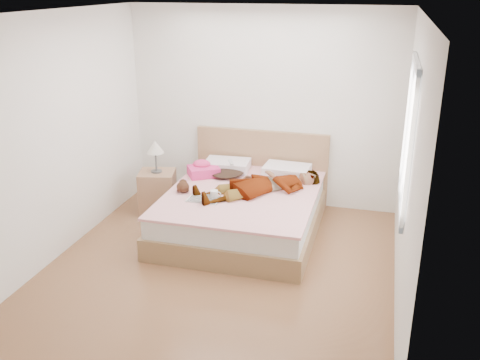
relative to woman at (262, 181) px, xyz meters
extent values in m
plane|color=#572F1B|center=(-0.21, -1.07, -0.62)|extent=(4.00, 4.00, 0.00)
imported|color=white|center=(0.00, 0.00, 0.00)|extent=(1.65, 1.52, 0.22)
ellipsoid|color=black|center=(-0.57, 0.45, -0.07)|extent=(0.57, 0.66, 0.09)
cube|color=silver|center=(-0.50, 0.40, 0.07)|extent=(0.09, 0.10, 0.05)
plane|color=white|center=(-0.21, -1.07, 1.98)|extent=(4.00, 4.00, 0.00)
plane|color=silver|center=(-0.21, 0.93, 0.68)|extent=(3.60, 0.00, 3.60)
plane|color=silver|center=(-0.21, -3.07, 0.68)|extent=(3.60, 0.00, 3.60)
plane|color=white|center=(-2.01, -1.07, 0.68)|extent=(0.00, 4.00, 4.00)
plane|color=silver|center=(1.59, -1.07, 0.68)|extent=(0.00, 4.00, 4.00)
cube|color=white|center=(1.57, -0.77, 0.88)|extent=(0.02, 1.10, 1.30)
cube|color=silver|center=(1.57, -1.35, 0.88)|extent=(0.04, 0.06, 1.42)
cube|color=silver|center=(1.57, -0.19, 0.88)|extent=(0.04, 0.06, 1.42)
cube|color=silver|center=(1.57, -0.77, 0.20)|extent=(0.04, 1.22, 0.06)
cube|color=silver|center=(1.57, -0.77, 1.56)|extent=(0.04, 1.22, 0.06)
cube|color=silver|center=(1.56, -0.77, 0.88)|extent=(0.03, 0.04, 1.30)
cube|color=brown|center=(-0.21, -0.12, -0.49)|extent=(1.78, 2.08, 0.26)
cube|color=silver|center=(-0.21, -0.12, -0.25)|extent=(1.70, 2.00, 0.22)
cube|color=white|center=(-0.21, -0.12, -0.13)|extent=(1.74, 2.04, 0.03)
cube|color=brown|center=(-0.21, 0.89, -0.12)|extent=(1.80, 0.07, 1.00)
cube|color=silver|center=(-0.61, 0.60, -0.05)|extent=(0.61, 0.44, 0.13)
cube|color=white|center=(0.19, 0.60, -0.05)|extent=(0.60, 0.43, 0.13)
cube|color=#D53964|center=(-0.84, 0.30, -0.05)|extent=(0.48, 0.46, 0.12)
ellipsoid|color=#FF458B|center=(-0.87, 0.34, 0.03)|extent=(0.25, 0.21, 0.11)
cube|color=white|center=(-0.57, -0.46, -0.11)|extent=(0.38, 0.25, 0.01)
cube|color=white|center=(-0.67, -0.46, -0.10)|extent=(0.19, 0.25, 0.02)
cube|color=black|center=(-0.47, -0.46, -0.10)|extent=(0.19, 0.25, 0.02)
cylinder|color=white|center=(-0.47, -0.40, -0.06)|extent=(0.10, 0.10, 0.10)
torus|color=silver|center=(-0.42, -0.39, -0.06)|extent=(0.07, 0.03, 0.07)
cylinder|color=black|center=(-0.47, -0.40, -0.02)|extent=(0.09, 0.09, 0.00)
ellipsoid|color=black|center=(-0.89, -0.30, -0.05)|extent=(0.20, 0.21, 0.13)
ellipsoid|color=beige|center=(-0.88, -0.32, -0.04)|extent=(0.11, 0.11, 0.06)
sphere|color=black|center=(-0.92, -0.21, -0.04)|extent=(0.10, 0.10, 0.10)
sphere|color=#EB99C0|center=(-0.96, -0.20, -0.02)|extent=(0.04, 0.04, 0.04)
sphere|color=pink|center=(-0.90, -0.17, -0.02)|extent=(0.04, 0.04, 0.04)
ellipsoid|color=black|center=(-0.93, -0.36, -0.08)|extent=(0.05, 0.07, 0.03)
ellipsoid|color=black|center=(-0.82, -0.32, -0.08)|extent=(0.05, 0.07, 0.03)
cube|color=olive|center=(-1.43, 0.17, -0.35)|extent=(0.53, 0.50, 0.55)
cylinder|color=#525252|center=(-1.43, 0.17, -0.06)|extent=(0.17, 0.17, 0.02)
cylinder|color=#515151|center=(-1.43, 0.17, 0.08)|extent=(0.03, 0.03, 0.28)
cone|color=beige|center=(-1.43, 0.17, 0.27)|extent=(0.27, 0.27, 0.16)
camera|label=1|loc=(1.32, -5.81, 2.24)|focal=40.00mm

